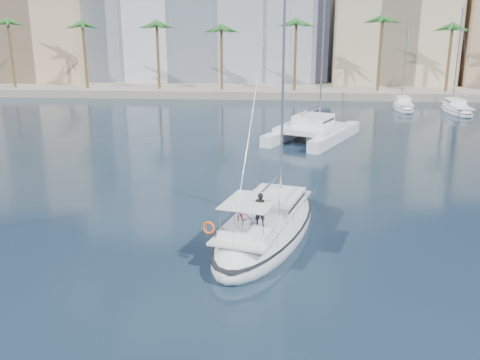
{
  "coord_description": "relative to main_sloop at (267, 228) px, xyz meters",
  "views": [
    {
      "loc": [
        3.33,
        -27.46,
        11.7
      ],
      "look_at": [
        1.09,
        1.5,
        2.99
      ],
      "focal_mm": 40.0,
      "sensor_mm": 36.0,
      "label": 1
    }
  ],
  "objects": [
    {
      "name": "ground",
      "position": [
        -2.67,
        -0.44,
        -0.57
      ],
      "size": [
        160.0,
        160.0,
        0.0
      ],
      "primitive_type": "plane",
      "color": "black",
      "rests_on": "ground"
    },
    {
      "name": "quay",
      "position": [
        -2.67,
        60.56,
        0.03
      ],
      "size": [
        120.0,
        14.0,
        1.2
      ],
      "primitive_type": "cube",
      "color": "gray",
      "rests_on": "ground"
    },
    {
      "name": "building_modern",
      "position": [
        -14.67,
        72.56,
        13.43
      ],
      "size": [
        42.0,
        16.0,
        28.0
      ],
      "primitive_type": "cube",
      "color": "silver",
      "rests_on": "ground"
    },
    {
      "name": "building_tan_left",
      "position": [
        -44.67,
        68.56,
        10.43
      ],
      "size": [
        22.0,
        14.0,
        22.0
      ],
      "primitive_type": "cube",
      "color": "tan",
      "rests_on": "ground"
    },
    {
      "name": "building_beige",
      "position": [
        19.33,
        69.56,
        9.43
      ],
      "size": [
        20.0,
        14.0,
        20.0
      ],
      "primitive_type": "cube",
      "color": "#CCB793",
      "rests_on": "ground"
    },
    {
      "name": "palm_left",
      "position": [
        -36.67,
        56.56,
        9.71
      ],
      "size": [
        3.6,
        3.6,
        12.3
      ],
      "color": "brown",
      "rests_on": "ground"
    },
    {
      "name": "palm_centre",
      "position": [
        -2.67,
        56.56,
        9.71
      ],
      "size": [
        3.6,
        3.6,
        12.3
      ],
      "color": "brown",
      "rests_on": "ground"
    },
    {
      "name": "main_sloop",
      "position": [
        0.0,
        0.0,
        0.0
      ],
      "size": [
        7.51,
        13.72,
        19.41
      ],
      "rotation": [
        0.0,
        0.0,
        -0.27
      ],
      "color": "white",
      "rests_on": "ground"
    },
    {
      "name": "catamaran",
      "position": [
        3.87,
        26.04,
        0.58
      ],
      "size": [
        10.52,
        13.46,
        17.56
      ],
      "rotation": [
        0.0,
        0.0,
        -0.43
      ],
      "color": "white",
      "rests_on": "ground"
    },
    {
      "name": "seagull",
      "position": [
        -0.56,
        -0.61,
        -0.08
      ],
      "size": [
        1.17,
        0.5,
        0.22
      ],
      "color": "silver",
      "rests_on": "ground"
    },
    {
      "name": "moored_yacht_a",
      "position": [
        17.33,
        46.56,
        -0.57
      ],
      "size": [
        3.37,
        9.52,
        11.9
      ],
      "primitive_type": null,
      "rotation": [
        0.0,
        0.0,
        -0.07
      ],
      "color": "white",
      "rests_on": "ground"
    },
    {
      "name": "moored_yacht_b",
      "position": [
        23.83,
        44.56,
        -0.57
      ],
      "size": [
        3.32,
        10.83,
        13.72
      ],
      "primitive_type": null,
      "rotation": [
        0.0,
        0.0,
        -0.02
      ],
      "color": "white",
      "rests_on": "ground"
    }
  ]
}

